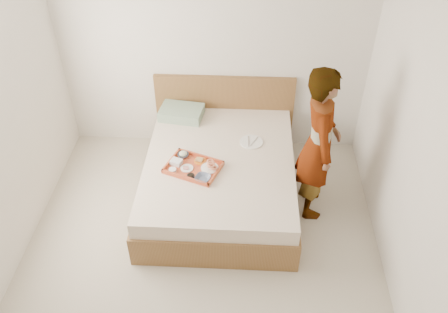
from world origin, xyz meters
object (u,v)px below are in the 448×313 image
tray (193,167)px  dinner_plate (251,142)px  bed (220,178)px  person (319,144)px

tray → dinner_plate: tray is taller
bed → person: 1.14m
tray → person: (1.24, 0.07, 0.29)m
dinner_plate → person: 0.82m
bed → dinner_plate: (0.33, 0.30, 0.27)m
tray → person: bearing=24.2°
person → tray: bearing=92.2°
tray → dinner_plate: bearing=59.5°
dinner_plate → tray: bearing=-141.4°
bed → tray: 0.42m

